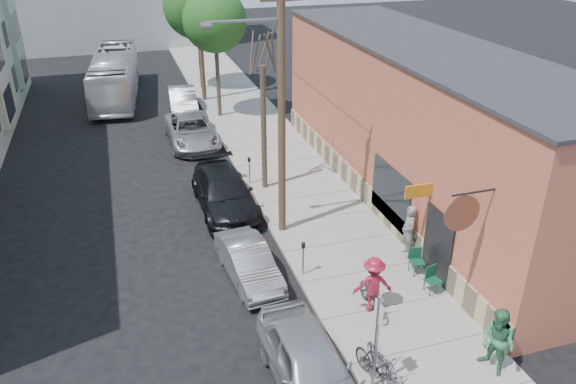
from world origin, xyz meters
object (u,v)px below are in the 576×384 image
object	(u,v)px
car_2	(224,193)
car_3	(191,131)
patron_green	(498,342)
cyclist	(373,285)
patio_chair_b	(433,280)
utility_pole_near	(280,100)
bus	(115,76)
patron_grey	(408,231)
tree_leafy_far	(197,5)
parking_meter_near	(303,253)
parked_bike_b	(384,360)
car_4	(183,101)
car_0	(310,365)
tree_bare	(264,129)
parked_bike_a	(377,367)
sign_post	(377,336)
parking_meter_far	(249,166)
car_1	(249,262)
tree_leafy_mid	(215,21)
patio_chair_a	(417,262)

from	to	relation	value
car_2	car_3	distance (m)	7.95
patron_green	cyclist	size ratio (longest dim) A/B	1.06
patio_chair_b	utility_pole_near	bearing A→B (deg)	110.15
bus	patron_grey	bearing A→B (deg)	-62.83
tree_leafy_far	patron_green	size ratio (longest dim) A/B	3.98
parking_meter_near	parked_bike_b	bearing A→B (deg)	-83.55
patron_grey	car_2	xyz separation A→B (m)	(-5.51, 5.66, -0.36)
parking_meter_near	car_4	world-z (taller)	car_4
parked_bike_b	bus	distance (m)	29.20
car_2	car_0	bearing A→B (deg)	-90.05
tree_bare	parked_bike_a	distance (m)	12.50
patron_green	patron_grey	bearing A→B (deg)	160.82
patron_grey	car_0	xyz separation A→B (m)	(-5.40, -4.81, -0.35)
sign_post	cyclist	distance (m)	3.29
parked_bike_b	car_0	size ratio (longest dim) A/B	0.36
utility_pole_near	bus	bearing A→B (deg)	104.88
sign_post	utility_pole_near	world-z (taller)	utility_pole_near
patron_green	bus	xyz separation A→B (m)	(-8.73, 29.38, 0.38)
parking_meter_far	tree_leafy_far	xyz separation A→B (m)	(0.55, 16.32, 4.75)
utility_pole_near	bus	world-z (taller)	utility_pole_near
tree_bare	car_1	bearing A→B (deg)	-109.79
parked_bike_b	car_4	size ratio (longest dim) A/B	0.36
sign_post	parking_meter_far	world-z (taller)	sign_post
patio_chair_b	cyclist	xyz separation A→B (m)	(-2.28, -0.24, 0.49)
cyclist	car_3	xyz separation A→B (m)	(-3.16, 16.08, -0.34)
tree_leafy_far	car_1	distance (m)	24.06
patio_chair_b	car_3	bearing A→B (deg)	95.41
tree_leafy_mid	parked_bike_b	world-z (taller)	tree_leafy_mid
parking_meter_far	parked_bike_a	xyz separation A→B (m)	(0.23, -12.90, -0.28)
car_1	bus	bearing A→B (deg)	93.23
patio_chair_b	patron_grey	world-z (taller)	patron_grey
tree_leafy_mid	parked_bike_a	bearing A→B (deg)	-90.81
parking_meter_far	utility_pole_near	xyz separation A→B (m)	(0.14, -4.48, 4.43)
sign_post	parking_meter_far	distance (m)	13.01
car_0	car_4	bearing A→B (deg)	87.85
parked_bike_b	car_3	xyz separation A→B (m)	(-2.30, 18.66, 0.16)
cyclist	parked_bike_a	xyz separation A→B (m)	(-1.20, -2.84, -0.38)
cyclist	parked_bike_a	size ratio (longest dim) A/B	1.02
parking_meter_near	utility_pole_near	bearing A→B (deg)	87.43
utility_pole_near	tree_bare	world-z (taller)	utility_pole_near
car_3	bus	size ratio (longest dim) A/B	0.49
tree_leafy_far	car_0	world-z (taller)	tree_leafy_far
patio_chair_b	car_0	distance (m)	5.77
sign_post	patron_grey	world-z (taller)	sign_post
tree_bare	tree_leafy_far	bearing A→B (deg)	90.00
patio_chair_b	patio_chair_a	bearing A→B (deg)	74.13
sign_post	parking_meter_near	bearing A→B (deg)	91.07
patio_chair_a	car_0	bearing A→B (deg)	-131.64
parking_meter_near	parking_meter_far	size ratio (longest dim) A/B	1.00
parked_bike_b	car_3	distance (m)	18.80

